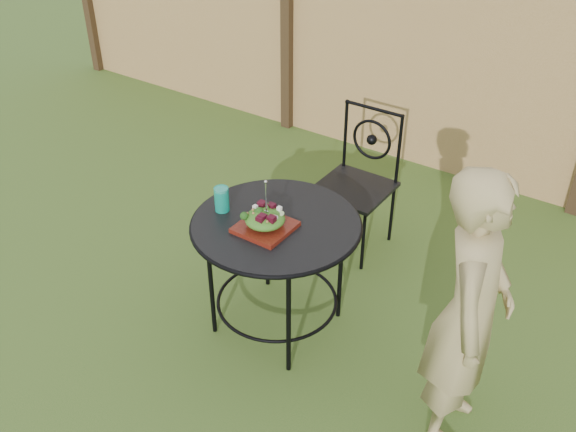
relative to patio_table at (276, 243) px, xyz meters
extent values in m
plane|color=#234416|center=(-0.18, 0.09, -0.59)|extent=(60.00, 60.00, 0.00)
cube|color=tan|center=(-0.18, 2.29, 0.31)|extent=(8.00, 0.05, 1.80)
cube|color=black|center=(-1.48, 2.24, 0.36)|extent=(0.09, 0.09, 1.90)
cylinder|color=black|center=(0.00, 0.00, 0.13)|extent=(0.90, 0.90, 0.02)
torus|color=black|center=(0.00, 0.00, 0.12)|extent=(0.92, 0.92, 0.02)
torus|color=black|center=(0.00, 0.00, -0.41)|extent=(0.70, 0.70, 0.02)
cylinder|color=black|center=(0.26, 0.26, -0.23)|extent=(0.03, 0.03, 0.71)
cylinder|color=black|center=(-0.26, 0.26, -0.23)|extent=(0.03, 0.03, 0.71)
cylinder|color=black|center=(-0.26, -0.26, -0.23)|extent=(0.03, 0.03, 0.71)
cylinder|color=black|center=(0.26, -0.26, -0.23)|extent=(0.03, 0.03, 0.71)
cube|color=black|center=(-0.05, 0.94, -0.14)|extent=(0.46, 0.46, 0.03)
cylinder|color=black|center=(-0.05, 1.15, 0.35)|extent=(0.42, 0.02, 0.02)
torus|color=black|center=(-0.05, 1.15, 0.13)|extent=(0.28, 0.02, 0.28)
cylinder|color=black|center=(-0.25, 0.74, -0.37)|extent=(0.02, 0.02, 0.44)
cylinder|color=black|center=(0.15, 0.74, -0.37)|extent=(0.02, 0.02, 0.44)
cylinder|color=black|center=(-0.25, 1.14, -0.37)|extent=(0.02, 0.02, 0.44)
cylinder|color=black|center=(0.15, 1.14, -0.37)|extent=(0.02, 0.02, 0.44)
cylinder|color=black|center=(-0.25, 1.15, 0.11)|extent=(0.02, 0.02, 0.50)
cylinder|color=black|center=(0.15, 1.15, 0.11)|extent=(0.02, 0.02, 0.50)
imported|color=tan|center=(1.12, -0.10, 0.14)|extent=(0.45, 0.59, 1.45)
cube|color=#480D0A|center=(-0.01, -0.09, 0.15)|extent=(0.27, 0.27, 0.02)
ellipsoid|color=#235614|center=(-0.01, -0.09, 0.20)|extent=(0.21, 0.21, 0.08)
cylinder|color=silver|center=(0.00, -0.09, 0.33)|extent=(0.01, 0.01, 0.18)
cylinder|color=#0D9D82|center=(-0.31, -0.07, 0.21)|extent=(0.08, 0.08, 0.14)
camera|label=1|loc=(1.66, -2.28, 2.05)|focal=40.00mm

